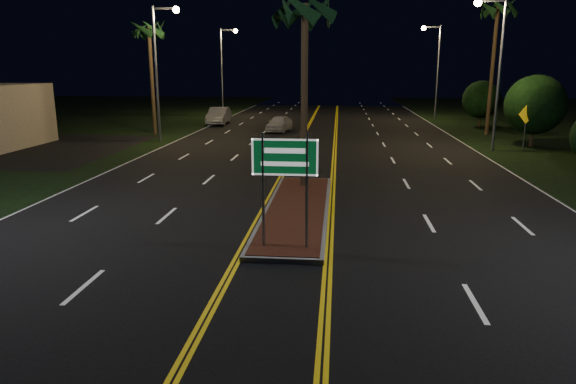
# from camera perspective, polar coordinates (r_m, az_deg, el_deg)

# --- Properties ---
(ground) EXTENTS (120.00, 120.00, 0.00)m
(ground) POSITION_cam_1_polar(r_m,az_deg,el_deg) (11.95, -1.75, -11.31)
(ground) COLOR black
(ground) RESTS_ON ground
(median_island) EXTENTS (2.25, 10.25, 0.17)m
(median_island) POSITION_cam_1_polar(r_m,az_deg,el_deg) (18.47, 1.00, -1.92)
(median_island) COLOR gray
(median_island) RESTS_ON ground
(highway_sign) EXTENTS (1.80, 0.08, 3.20)m
(highway_sign) POSITION_cam_1_polar(r_m,az_deg,el_deg) (13.86, -0.36, 2.68)
(highway_sign) COLOR gray
(highway_sign) RESTS_ON ground
(streetlight_left_mid) EXTENTS (1.91, 0.44, 9.00)m
(streetlight_left_mid) POSITION_cam_1_polar(r_m,az_deg,el_deg) (36.77, -13.93, 14.23)
(streetlight_left_mid) COLOR gray
(streetlight_left_mid) RESTS_ON ground
(streetlight_left_far) EXTENTS (1.91, 0.44, 9.00)m
(streetlight_left_far) POSITION_cam_1_polar(r_m,az_deg,el_deg) (56.05, -7.01, 14.18)
(streetlight_left_far) COLOR gray
(streetlight_left_far) RESTS_ON ground
(streetlight_right_mid) EXTENTS (1.91, 0.44, 9.00)m
(streetlight_right_mid) POSITION_cam_1_polar(r_m,az_deg,el_deg) (34.01, 21.94, 13.74)
(streetlight_right_mid) COLOR gray
(streetlight_right_mid) RESTS_ON ground
(streetlight_right_far) EXTENTS (1.91, 0.44, 9.00)m
(streetlight_right_far) POSITION_cam_1_polar(r_m,az_deg,el_deg) (53.54, 15.96, 13.81)
(streetlight_right_far) COLOR gray
(streetlight_right_far) RESTS_ON ground
(palm_median) EXTENTS (2.40, 2.40, 8.30)m
(palm_median) POSITION_cam_1_polar(r_m,az_deg,el_deg) (21.40, 1.89, 19.63)
(palm_median) COLOR #382819
(palm_median) RESTS_ON ground
(palm_left_far) EXTENTS (2.40, 2.40, 8.80)m
(palm_left_far) POSITION_cam_1_polar(r_m,az_deg,el_deg) (41.35, -15.20, 16.95)
(palm_left_far) COLOR #382819
(palm_left_far) RESTS_ON ground
(palm_right_far) EXTENTS (2.40, 2.40, 10.30)m
(palm_right_far) POSITION_cam_1_polar(r_m,az_deg,el_deg) (42.50, 22.28, 18.23)
(palm_right_far) COLOR #382819
(palm_right_far) RESTS_ON ground
(shrub_mid) EXTENTS (3.78, 3.78, 4.62)m
(shrub_mid) POSITION_cam_1_polar(r_m,az_deg,el_deg) (37.02, 25.78, 8.74)
(shrub_mid) COLOR #382819
(shrub_mid) RESTS_ON ground
(shrub_far) EXTENTS (3.24, 3.24, 3.96)m
(shrub_far) POSITION_cam_1_polar(r_m,az_deg,el_deg) (48.43, 20.71, 9.59)
(shrub_far) COLOR #382819
(shrub_far) RESTS_ON ground
(car_near) EXTENTS (2.62, 4.77, 1.51)m
(car_near) POSITION_cam_1_polar(r_m,az_deg,el_deg) (41.84, -0.97, 7.77)
(car_near) COLOR silver
(car_near) RESTS_ON ground
(car_far) EXTENTS (2.52, 5.40, 1.77)m
(car_far) POSITION_cam_1_polar(r_m,az_deg,el_deg) (47.83, -7.70, 8.54)
(car_far) COLOR silver
(car_far) RESTS_ON ground
(warning_sign) EXTENTS (1.10, 0.52, 2.85)m
(warning_sign) POSITION_cam_1_polar(r_m,az_deg,el_deg) (35.34, 24.92, 7.27)
(warning_sign) COLOR gray
(warning_sign) RESTS_ON ground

